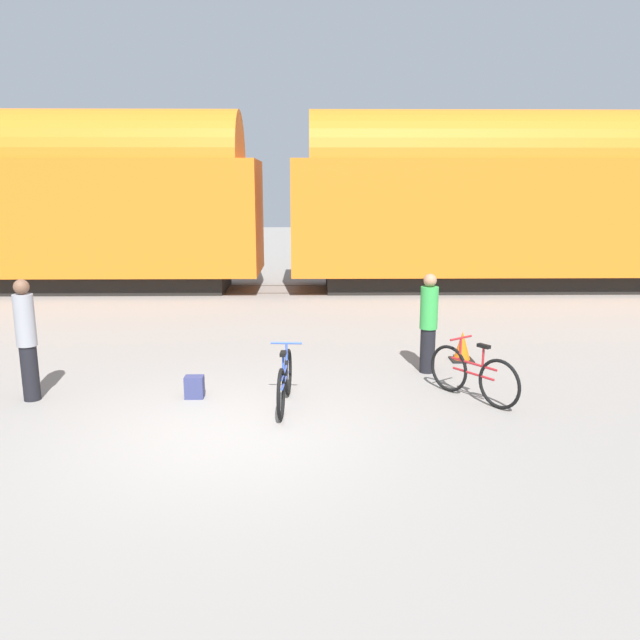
{
  "coord_description": "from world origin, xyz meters",
  "views": [
    {
      "loc": [
        1.03,
        -7.59,
        3.15
      ],
      "look_at": [
        1.18,
        1.83,
        1.1
      ],
      "focal_mm": 35.0,
      "sensor_mm": 36.0,
      "label": 1
    }
  ],
  "objects": [
    {
      "name": "ground_plane",
      "position": [
        0.0,
        0.0,
        0.0
      ],
      "size": [
        80.0,
        80.0,
        0.0
      ],
      "primitive_type": "plane",
      "color": "gray"
    },
    {
      "name": "freight_train",
      "position": [
        -0.0,
        11.34,
        2.77
      ],
      "size": [
        27.01,
        3.0,
        5.29
      ],
      "color": "black",
      "rests_on": "ground_plane"
    },
    {
      "name": "rail_near",
      "position": [
        0.0,
        10.62,
        0.01
      ],
      "size": [
        39.01,
        0.07,
        0.01
      ],
      "primitive_type": "cube",
      "color": "#4C4238",
      "rests_on": "ground_plane"
    },
    {
      "name": "rail_far",
      "position": [
        0.0,
        12.06,
        0.01
      ],
      "size": [
        39.01,
        0.07,
        0.01
      ],
      "primitive_type": "cube",
      "color": "#4C4238",
      "rests_on": "ground_plane"
    },
    {
      "name": "bicycle_blue",
      "position": [
        0.66,
        1.01,
        0.38
      ],
      "size": [
        0.46,
        1.74,
        0.89
      ],
      "color": "black",
      "rests_on": "ground_plane"
    },
    {
      "name": "bicycle_maroon",
      "position": [
        3.44,
        1.25,
        0.39
      ],
      "size": [
        1.02,
        1.41,
        0.91
      ],
      "color": "black",
      "rests_on": "ground_plane"
    },
    {
      "name": "person_in_green",
      "position": [
        3.02,
        2.65,
        0.87
      ],
      "size": [
        0.3,
        0.3,
        1.7
      ],
      "rotation": [
        0.0,
        0.0,
        6.05
      ],
      "color": "black",
      "rests_on": "ground_plane"
    },
    {
      "name": "person_in_grey",
      "position": [
        -3.13,
        1.34,
        0.94
      ],
      "size": [
        0.29,
        0.29,
        1.82
      ],
      "rotation": [
        0.0,
        0.0,
        3.43
      ],
      "color": "black",
      "rests_on": "ground_plane"
    },
    {
      "name": "backpack",
      "position": [
        -0.72,
        1.39,
        0.17
      ],
      "size": [
        0.28,
        0.2,
        0.34
      ],
      "color": "navy",
      "rests_on": "ground_plane"
    },
    {
      "name": "traffic_cone",
      "position": [
        3.79,
        3.35,
        0.25
      ],
      "size": [
        0.4,
        0.4,
        0.55
      ],
      "color": "black",
      "rests_on": "ground_plane"
    }
  ]
}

